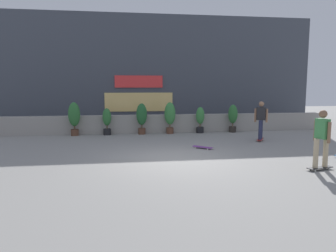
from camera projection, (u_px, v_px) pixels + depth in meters
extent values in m
plane|color=gray|center=(175.00, 159.00, 10.24)|extent=(48.00, 48.00, 0.00)
cube|color=gray|center=(155.00, 124.00, 16.07)|extent=(18.00, 0.40, 0.90)
cube|color=#424751|center=(148.00, 71.00, 19.64)|extent=(20.00, 2.00, 6.50)
cube|color=#F23333|center=(139.00, 82.00, 18.61)|extent=(2.80, 0.08, 0.70)
cube|color=#F2CC72|center=(139.00, 102.00, 18.77)|extent=(4.00, 0.06, 1.10)
cylinder|color=brown|center=(75.00, 132.00, 15.11)|extent=(0.36, 0.36, 0.30)
cylinder|color=brown|center=(75.00, 128.00, 15.08)|extent=(0.06, 0.06, 0.15)
ellipsoid|color=#2D6B33|center=(74.00, 114.00, 15.00)|extent=(0.56, 0.56, 1.14)
cylinder|color=black|center=(107.00, 132.00, 15.33)|extent=(0.36, 0.36, 0.30)
cylinder|color=brown|center=(107.00, 127.00, 15.30)|extent=(0.06, 0.06, 0.15)
ellipsoid|color=#2D6B33|center=(107.00, 117.00, 15.24)|extent=(0.41, 0.41, 0.84)
cylinder|color=brown|center=(142.00, 131.00, 15.56)|extent=(0.36, 0.36, 0.30)
cylinder|color=brown|center=(142.00, 127.00, 15.54)|extent=(0.06, 0.06, 0.15)
ellipsoid|color=#235B2D|center=(142.00, 114.00, 15.46)|extent=(0.52, 0.52, 1.06)
cylinder|color=brown|center=(170.00, 131.00, 15.76)|extent=(0.36, 0.36, 0.30)
cylinder|color=brown|center=(170.00, 126.00, 15.73)|extent=(0.06, 0.06, 0.15)
ellipsoid|color=#387F3D|center=(170.00, 113.00, 15.66)|extent=(0.54, 0.54, 1.10)
cylinder|color=black|center=(200.00, 130.00, 15.98)|extent=(0.36, 0.36, 0.30)
cylinder|color=brown|center=(200.00, 125.00, 15.95)|extent=(0.06, 0.06, 0.15)
ellipsoid|color=#387F3D|center=(200.00, 116.00, 15.89)|extent=(0.42, 0.42, 0.85)
cylinder|color=#2D2823|center=(233.00, 129.00, 16.22)|extent=(0.36, 0.36, 0.30)
cylinder|color=brown|center=(233.00, 125.00, 16.20)|extent=(0.06, 0.06, 0.15)
ellipsoid|color=#2D6B33|center=(233.00, 114.00, 16.13)|extent=(0.47, 0.47, 0.96)
cube|color=black|center=(320.00, 168.00, 8.97)|extent=(0.82, 0.38, 0.02)
cylinder|color=silver|center=(324.00, 167.00, 9.14)|extent=(0.06, 0.04, 0.06)
cylinder|color=silver|center=(329.00, 169.00, 8.99)|extent=(0.06, 0.04, 0.06)
cylinder|color=silver|center=(311.00, 169.00, 8.95)|extent=(0.06, 0.04, 0.06)
cylinder|color=silver|center=(315.00, 170.00, 8.81)|extent=(0.06, 0.04, 0.06)
cylinder|color=tan|center=(326.00, 153.00, 8.98)|extent=(0.14, 0.14, 0.82)
cylinder|color=tan|center=(316.00, 153.00, 8.85)|extent=(0.14, 0.14, 0.82)
cube|color=#3F8C4C|center=(322.00, 129.00, 8.83)|extent=(0.28, 0.40, 0.56)
sphere|color=brown|center=(323.00, 114.00, 8.78)|extent=(0.22, 0.22, 0.22)
cylinder|color=brown|center=(315.00, 130.00, 9.06)|extent=(0.09, 0.09, 0.58)
cylinder|color=brown|center=(329.00, 133.00, 8.62)|extent=(0.09, 0.09, 0.58)
cube|color=maroon|center=(260.00, 139.00, 13.74)|extent=(0.58, 0.79, 0.02)
cylinder|color=silver|center=(259.00, 139.00, 14.01)|extent=(0.05, 0.06, 0.06)
cylinder|color=silver|center=(263.00, 139.00, 13.95)|extent=(0.05, 0.06, 0.06)
cylinder|color=silver|center=(258.00, 141.00, 13.53)|extent=(0.05, 0.06, 0.06)
cylinder|color=silver|center=(261.00, 141.00, 13.47)|extent=(0.05, 0.06, 0.06)
cylinder|color=#282D4C|center=(261.00, 129.00, 13.85)|extent=(0.14, 0.14, 0.82)
cylinder|color=#282D4C|center=(260.00, 130.00, 13.52)|extent=(0.14, 0.14, 0.82)
cube|color=#262628|center=(261.00, 114.00, 13.60)|extent=(0.41, 0.36, 0.56)
sphere|color=#9E7051|center=(262.00, 104.00, 13.54)|extent=(0.22, 0.22, 0.22)
cylinder|color=#9E7051|center=(255.00, 115.00, 13.69)|extent=(0.09, 0.09, 0.58)
cylinder|color=#9E7051|center=(267.00, 116.00, 13.52)|extent=(0.09, 0.09, 0.58)
cube|color=#72338C|center=(203.00, 147.00, 11.98)|extent=(0.72, 0.69, 0.02)
cylinder|color=silver|center=(195.00, 148.00, 12.07)|extent=(0.06, 0.06, 0.06)
cylinder|color=silver|center=(198.00, 147.00, 12.20)|extent=(0.06, 0.06, 0.06)
cylinder|color=silver|center=(208.00, 149.00, 11.77)|extent=(0.06, 0.06, 0.06)
cylinder|color=silver|center=(210.00, 148.00, 11.91)|extent=(0.06, 0.06, 0.06)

